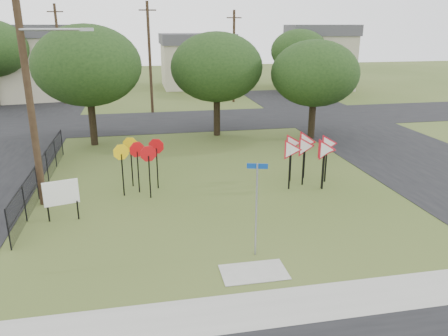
% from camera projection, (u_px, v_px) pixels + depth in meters
% --- Properties ---
extents(ground, '(140.00, 140.00, 0.00)m').
position_uv_depth(ground, '(237.00, 237.00, 15.50)').
color(ground, '#394B1C').
extents(sidewalk, '(30.00, 1.60, 0.02)m').
position_uv_depth(sidewalk, '(271.00, 308.00, 11.58)').
color(sidewalk, gray).
rests_on(sidewalk, ground).
extents(street_right, '(8.00, 50.00, 0.02)m').
position_uv_depth(street_right, '(390.00, 146.00, 27.02)').
color(street_right, black).
rests_on(street_right, ground).
extents(street_far, '(60.00, 8.00, 0.02)m').
position_uv_depth(street_far, '(180.00, 121.00, 34.14)').
color(street_far, black).
rests_on(street_far, ground).
extents(curb_pad, '(2.00, 1.20, 0.02)m').
position_uv_depth(curb_pad, '(254.00, 272.00, 13.26)').
color(curb_pad, gray).
rests_on(curb_pad, ground).
extents(street_name_sign, '(0.63, 0.20, 3.13)m').
position_uv_depth(street_name_sign, '(256.00, 204.00, 13.75)').
color(street_name_sign, gray).
rests_on(street_name_sign, ground).
extents(stop_sign_cluster, '(2.21, 1.81, 2.35)m').
position_uv_depth(stop_sign_cluster, '(139.00, 154.00, 19.15)').
color(stop_sign_cluster, black).
rests_on(stop_sign_cluster, ground).
extents(yield_sign_cluster, '(3.06, 2.11, 2.39)m').
position_uv_depth(yield_sign_cluster, '(310.00, 148.00, 20.05)').
color(yield_sign_cluster, black).
rests_on(yield_sign_cluster, ground).
extents(info_board, '(1.26, 0.38, 1.62)m').
position_uv_depth(info_board, '(61.00, 194.00, 16.49)').
color(info_board, black).
rests_on(info_board, ground).
extents(utility_pole_main, '(3.55, 0.33, 10.00)m').
position_uv_depth(utility_pole_main, '(28.00, 78.00, 16.74)').
color(utility_pole_main, '#38281A').
rests_on(utility_pole_main, ground).
extents(far_pole_a, '(1.40, 0.24, 9.00)m').
position_uv_depth(far_pole_a, '(150.00, 58.00, 36.07)').
color(far_pole_a, '#38281A').
rests_on(far_pole_a, ground).
extents(far_pole_b, '(1.40, 0.24, 8.50)m').
position_uv_depth(far_pole_b, '(234.00, 56.00, 41.35)').
color(far_pole_b, '#38281A').
rests_on(far_pole_b, ground).
extents(far_pole_c, '(1.40, 0.24, 9.00)m').
position_uv_depth(far_pole_c, '(60.00, 54.00, 40.20)').
color(far_pole_c, '#38281A').
rests_on(far_pole_c, ground).
extents(fence_run, '(0.05, 11.55, 1.50)m').
position_uv_depth(fence_run, '(42.00, 173.00, 19.69)').
color(fence_run, black).
rests_on(fence_run, ground).
extents(house_left, '(10.58, 8.88, 7.20)m').
position_uv_depth(house_left, '(25.00, 62.00, 43.49)').
color(house_left, '#BAB395').
rests_on(house_left, ground).
extents(house_mid, '(8.40, 8.40, 6.20)m').
position_uv_depth(house_mid, '(196.00, 60.00, 52.54)').
color(house_mid, '#BAB395').
rests_on(house_mid, ground).
extents(house_right, '(8.30, 8.30, 7.20)m').
position_uv_depth(house_right, '(319.00, 56.00, 51.22)').
color(house_right, '#BAB395').
rests_on(house_right, ground).
extents(tree_near_left, '(6.40, 6.40, 7.27)m').
position_uv_depth(tree_near_left, '(87.00, 66.00, 25.94)').
color(tree_near_left, black).
rests_on(tree_near_left, ground).
extents(tree_near_mid, '(6.00, 6.00, 6.80)m').
position_uv_depth(tree_near_mid, '(217.00, 67.00, 28.43)').
color(tree_near_mid, black).
rests_on(tree_near_mid, ground).
extents(tree_near_right, '(5.60, 5.60, 6.33)m').
position_uv_depth(tree_near_right, '(315.00, 73.00, 27.77)').
color(tree_near_right, black).
rests_on(tree_near_right, ground).
extents(tree_far_right, '(6.00, 6.00, 6.80)m').
position_uv_depth(tree_far_right, '(299.00, 51.00, 46.48)').
color(tree_far_right, black).
rests_on(tree_far_right, ground).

